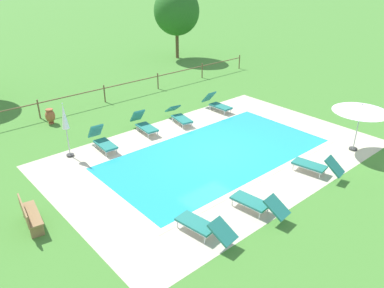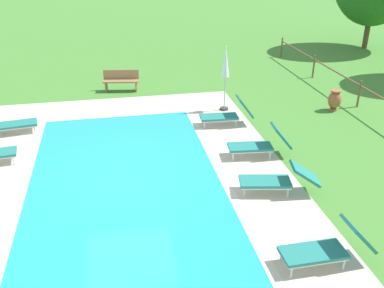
{
  "view_description": "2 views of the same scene",
  "coord_description": "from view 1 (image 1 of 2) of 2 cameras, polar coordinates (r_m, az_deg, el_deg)",
  "views": [
    {
      "loc": [
        -10.51,
        -10.41,
        7.65
      ],
      "look_at": [
        -0.95,
        0.5,
        0.6
      ],
      "focal_mm": 35.54,
      "sensor_mm": 36.0,
      "label": 1
    },
    {
      "loc": [
        9.92,
        -0.16,
        5.96
      ],
      "look_at": [
        0.02,
        1.8,
        1.08
      ],
      "focal_mm": 40.21,
      "sensor_mm": 36.0,
      "label": 2
    }
  ],
  "objects": [
    {
      "name": "sun_lounger_south_near_corner",
      "position": [
        21.41,
        3.78,
        6.04
      ],
      "size": [
        0.62,
        1.9,
        0.96
      ],
      "color": "#237A70",
      "rests_on": "ground"
    },
    {
      "name": "sun_lounger_north_near_steps",
      "position": [
        18.76,
        -7.21,
        2.96
      ],
      "size": [
        0.78,
        1.91,
        0.99
      ],
      "color": "#237A70",
      "rests_on": "ground"
    },
    {
      "name": "sun_lounger_south_far",
      "position": [
        19.71,
        -1.94,
        4.22
      ],
      "size": [
        0.97,
        2.1,
        0.81
      ],
      "color": "#237A70",
      "rests_on": "ground"
    },
    {
      "name": "wooden_bench_lawn_side",
      "position": [
        13.14,
        -23.25,
        -9.64
      ],
      "size": [
        0.68,
        1.55,
        0.87
      ],
      "color": "#937047",
      "rests_on": "ground"
    },
    {
      "name": "sun_lounger_north_mid",
      "position": [
        12.95,
        9.82,
        -8.75
      ],
      "size": [
        0.84,
        2.09,
        0.79
      ],
      "color": "#237A70",
      "rests_on": "ground"
    },
    {
      "name": "ground_plane",
      "position": [
        16.65,
        3.6,
        -1.48
      ],
      "size": [
        160.0,
        160.0,
        0.0
      ],
      "primitive_type": "plane",
      "color": "#478433"
    },
    {
      "name": "pool_coping_rim",
      "position": [
        16.65,
        3.6,
        -1.45
      ],
      "size": [
        10.32,
        5.54,
        0.01
      ],
      "color": "beige",
      "rests_on": "ground"
    },
    {
      "name": "patio_umbrella_closed_row_mid_east",
      "position": [
        16.59,
        -18.55,
        3.41
      ],
      "size": [
        0.32,
        0.32,
        2.43
      ],
      "color": "#383838",
      "rests_on": "ground"
    },
    {
      "name": "sun_lounger_north_far",
      "position": [
        17.36,
        -13.29,
        0.49
      ],
      "size": [
        0.7,
        1.87,
        1.01
      ],
      "color": "#237A70",
      "rests_on": "ground"
    },
    {
      "name": "perimeter_fence",
      "position": [
        23.15,
        -13.04,
        7.8
      ],
      "size": [
        23.6,
        0.08,
        1.05
      ],
      "color": "brown",
      "rests_on": "ground"
    },
    {
      "name": "sun_lounger_south_mid",
      "position": [
        15.69,
        18.16,
        -3.1
      ],
      "size": [
        0.93,
        2.04,
        0.88
      ],
      "color": "#237A70",
      "rests_on": "ground"
    },
    {
      "name": "pool_deck_paving",
      "position": [
        16.65,
        3.6,
        -1.47
      ],
      "size": [
        13.95,
        9.17,
        0.01
      ],
      "primitive_type": "cube",
      "color": "beige",
      "rests_on": "ground"
    },
    {
      "name": "patio_umbrella_open_foreground",
      "position": [
        17.72,
        24.08,
        4.92
      ],
      "size": [
        2.37,
        2.37,
        2.18
      ],
      "color": "#383838",
      "rests_on": "ground"
    },
    {
      "name": "tree_centre",
      "position": [
        33.08,
        -2.33,
        19.3
      ],
      "size": [
        3.75,
        3.75,
        5.81
      ],
      "color": "brown",
      "rests_on": "ground"
    },
    {
      "name": "swimming_pool_water",
      "position": [
        16.65,
        3.6,
        -1.46
      ],
      "size": [
        9.84,
        5.06,
        0.01
      ],
      "primitive_type": "cube",
      "color": "#23A8C1",
      "rests_on": "ground"
    },
    {
      "name": "sun_lounger_north_end",
      "position": [
        11.82,
        1.75,
        -12.18
      ],
      "size": [
        0.88,
        2.11,
        0.77
      ],
      "color": "#237A70",
      "rests_on": "ground"
    },
    {
      "name": "terracotta_urn_near_fence",
      "position": [
        20.88,
        -20.51,
        3.98
      ],
      "size": [
        0.49,
        0.49,
        0.79
      ],
      "color": "#A85B38",
      "rests_on": "ground"
    }
  ]
}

